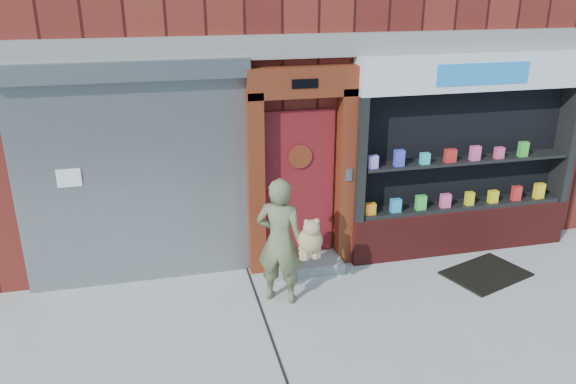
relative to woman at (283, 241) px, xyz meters
name	(u,v)px	position (x,y,z in m)	size (l,w,h in m)	color
ground	(399,328)	(1.22, -0.96, -0.85)	(80.00, 80.00, 0.00)	#9E9E99
shutter_bay	(133,163)	(-1.78, 0.96, 0.87)	(3.10, 0.30, 3.04)	gray
red_door_bay	(301,171)	(0.47, 0.90, 0.60)	(1.52, 0.58, 2.90)	#5F2110
pharmacy_bay	(464,165)	(2.97, 0.85, 0.52)	(3.50, 0.41, 3.00)	#5A1815
woman	(283,241)	(0.00, 0.00, 0.00)	(0.88, 0.66, 1.69)	#646A45
doormat	(486,274)	(2.98, -0.04, -0.84)	(1.13, 0.79, 0.03)	black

